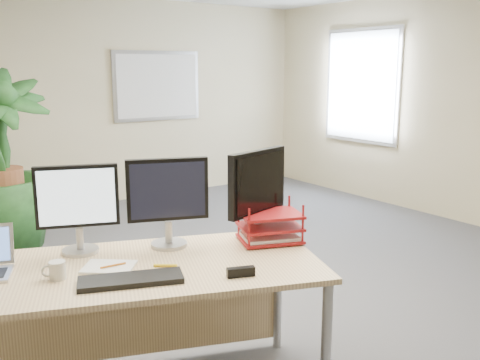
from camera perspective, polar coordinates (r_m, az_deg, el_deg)
floor at (r=3.99m, az=2.37°, el=-14.88°), size 8.00×8.00×0.00m
back_wall at (r=7.17m, az=-17.57°, el=7.77°), size 7.00×0.04×2.70m
whiteboard at (r=7.58m, az=-8.82°, el=9.89°), size 1.30×0.04×0.95m
window at (r=7.62m, az=12.81°, el=9.75°), size 0.04×1.30×1.55m
desk at (r=3.02m, az=-12.35°, el=-11.27°), size 2.23×1.53×0.79m
floor_plant at (r=5.29m, az=-24.13°, el=-0.58°), size 0.87×0.87×1.50m
monitor_left at (r=3.05m, az=-16.94°, el=-2.37°), size 0.43×0.20×0.49m
monitor_right at (r=3.05m, az=-7.71°, el=-1.76°), size 0.45×0.21×0.51m
monitor_dark at (r=3.14m, az=1.88°, el=-0.97°), size 0.48×0.22×0.54m
keyboard at (r=2.65m, az=-11.57°, el=-10.38°), size 0.52×0.33×0.03m
coffee_mug at (r=2.77m, az=-18.96°, el=-9.11°), size 0.12×0.08×0.09m
spiral_notebook at (r=2.86m, az=-13.81°, el=-8.99°), size 0.32×0.31×0.01m
orange_pen at (r=2.84m, az=-13.38°, el=-8.85°), size 0.13×0.02×0.01m
yellow_highlighter at (r=2.81m, az=-7.95°, el=-9.02°), size 0.11×0.09×0.02m
letter_tray at (r=3.16m, az=3.21°, el=-5.24°), size 0.42×0.37×0.17m
stapler at (r=2.66m, az=0.08°, el=-9.78°), size 0.14×0.08×0.05m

